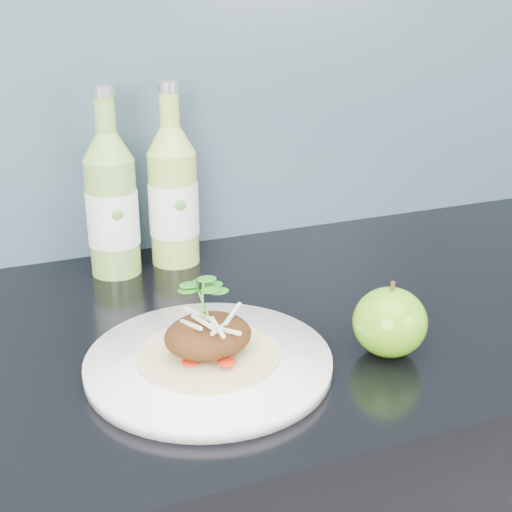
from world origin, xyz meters
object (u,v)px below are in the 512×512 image
(dinner_plate, at_px, (209,363))
(cider_bottle_left, at_px, (112,205))
(green_apple, at_px, (390,322))
(cider_bottle_right, at_px, (173,197))

(dinner_plate, bearing_deg, cider_bottle_left, 97.00)
(green_apple, relative_size, cider_bottle_right, 0.35)
(green_apple, xyz_separation_m, cider_bottle_right, (-0.15, 0.36, 0.06))
(dinner_plate, xyz_separation_m, cider_bottle_left, (-0.04, 0.31, 0.09))
(green_apple, distance_m, cider_bottle_right, 0.39)
(dinner_plate, relative_size, cider_bottle_left, 1.07)
(dinner_plate, height_order, green_apple, green_apple)
(green_apple, relative_size, cider_bottle_left, 0.35)
(dinner_plate, distance_m, green_apple, 0.21)
(green_apple, height_order, cider_bottle_right, cider_bottle_right)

